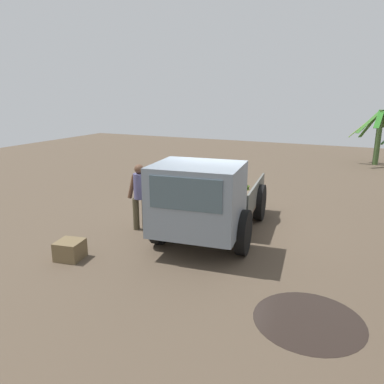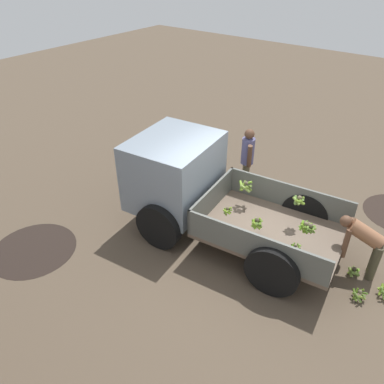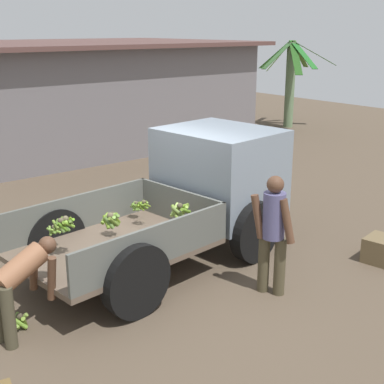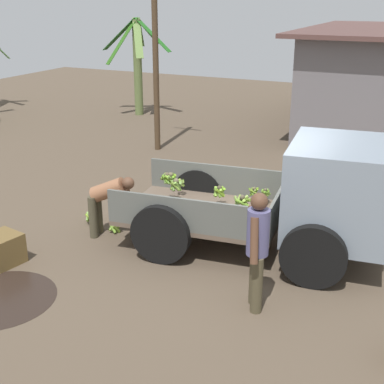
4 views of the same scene
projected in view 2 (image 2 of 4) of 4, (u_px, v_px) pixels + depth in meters
ground at (231, 242)px, 7.93m from camera, size 36.00×36.00×0.00m
mud_patch_1 at (34, 250)px, 7.72m from camera, size 1.71×1.71×0.01m
cargo_truck at (192, 184)px, 7.85m from camera, size 4.56×2.55×1.98m
person_foreground_visitor at (247, 158)px, 9.02m from camera, size 0.44×0.63×1.70m
person_worker_loading at (365, 242)px, 6.84m from camera, size 0.86×0.59×1.16m
banana_bunch_on_ground_0 at (354, 271)px, 7.05m from camera, size 0.26×0.24×0.21m
banana_bunch_on_ground_1 at (359, 294)px, 6.58m from camera, size 0.27×0.27×0.23m
wooden_crate_1 at (187, 154)px, 10.78m from camera, size 0.61×0.61×0.40m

